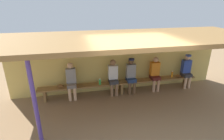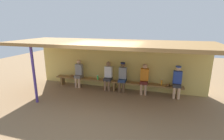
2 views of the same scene
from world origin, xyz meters
TOP-DOWN VIEW (x-y plane):
  - ground_plane at (0.00, 0.00)m, footprint 24.00×24.00m
  - back_wall at (0.00, 2.00)m, footprint 8.00×0.20m
  - dugout_roof at (0.00, 0.70)m, footprint 8.00×2.80m
  - support_post at (-2.57, -0.55)m, footprint 0.10×0.10m
  - bench at (0.00, 1.55)m, footprint 6.00×0.36m
  - player_in_white at (-1.81, 1.55)m, footprint 0.34×0.42m
  - player_near_post at (1.35, 1.55)m, footprint 0.34×0.42m
  - player_in_blue at (-0.31, 1.55)m, footprint 0.34×0.42m
  - player_rightmost at (0.38, 1.55)m, footprint 0.34×0.42m
  - player_middle at (2.69, 1.55)m, footprint 0.34×0.42m
  - water_bottle_blue at (-0.81, 1.51)m, footprint 0.08×0.08m
  - water_bottle_green at (2.08, 1.56)m, footprint 0.06×0.06m
  - baseball_glove_worn at (2.34, 1.52)m, footprint 0.27×0.29m
  - baseball_glove_tan at (-2.21, 1.58)m, footprint 0.29×0.26m

SIDE VIEW (x-z plane):
  - ground_plane at x=0.00m, z-range 0.00..0.00m
  - bench at x=0.00m, z-range 0.16..0.62m
  - baseball_glove_worn at x=2.34m, z-range 0.46..0.55m
  - baseball_glove_tan at x=-2.21m, z-range 0.46..0.55m
  - water_bottle_blue at x=-0.81m, z-range 0.45..0.68m
  - water_bottle_green at x=2.08m, z-range 0.45..0.72m
  - player_in_white at x=-1.81m, z-range 0.06..1.40m
  - player_near_post at x=1.35m, z-range 0.06..1.40m
  - player_in_blue at x=-0.31m, z-range 0.06..1.40m
  - player_rightmost at x=0.38m, z-range 0.07..1.42m
  - player_middle at x=2.69m, z-range 0.07..1.42m
  - back_wall at x=0.00m, z-range 0.00..2.20m
  - support_post at x=-2.57m, z-range 0.00..2.20m
  - dugout_roof at x=0.00m, z-range 2.20..2.32m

